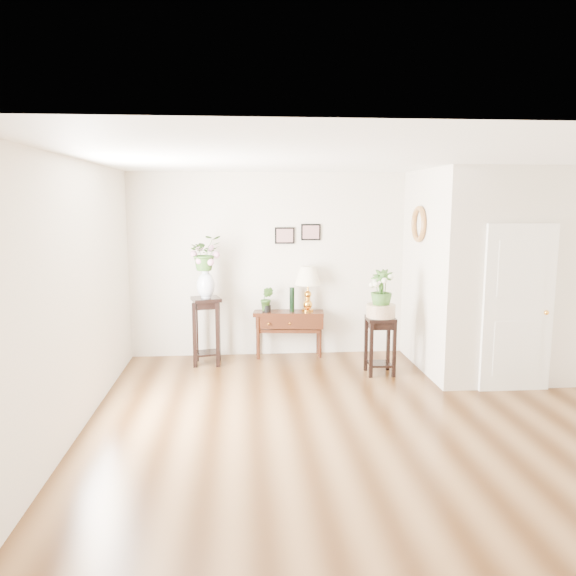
{
  "coord_description": "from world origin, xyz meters",
  "views": [
    {
      "loc": [
        -1.32,
        -5.78,
        2.36
      ],
      "look_at": [
        -0.72,
        1.3,
        1.26
      ],
      "focal_mm": 35.0,
      "sensor_mm": 36.0,
      "label": 1
    }
  ],
  "objects": [
    {
      "name": "porcelain_vase",
      "position": [
        -1.83,
        2.27,
        1.21
      ],
      "size": [
        0.3,
        0.3,
        0.44
      ],
      "primitive_type": null,
      "rotation": [
        0.0,
        0.0,
        -0.19
      ],
      "color": "silver",
      "rests_on": "plant_stand_a"
    },
    {
      "name": "art_print_left",
      "position": [
        -0.65,
        2.73,
        1.85
      ],
      "size": [
        0.3,
        0.02,
        0.25
      ],
      "primitive_type": "cube",
      "color": "black",
      "rests_on": "wall_back"
    },
    {
      "name": "wall_back",
      "position": [
        0.0,
        2.75,
        1.4
      ],
      "size": [
        6.0,
        0.02,
        2.8
      ],
      "primitive_type": "cube",
      "color": "beige",
      "rests_on": "ground"
    },
    {
      "name": "plant_stand_a",
      "position": [
        -1.83,
        2.27,
        0.49
      ],
      "size": [
        0.47,
        0.47,
        0.99
      ],
      "primitive_type": "cube",
      "rotation": [
        0.0,
        0.0,
        0.26
      ],
      "color": "black",
      "rests_on": "floor"
    },
    {
      "name": "door",
      "position": [
        2.1,
        0.78,
        1.05
      ],
      "size": [
        0.9,
        0.05,
        2.1
      ],
      "primitive_type": "cube",
      "color": "white",
      "rests_on": "floor"
    },
    {
      "name": "table_lamp",
      "position": [
        -0.31,
        2.57,
        1.06
      ],
      "size": [
        0.47,
        0.47,
        0.7
      ],
      "primitive_type": "cube",
      "rotation": [
        0.0,
        0.0,
        0.2
      ],
      "color": "orange",
      "rests_on": "console_table"
    },
    {
      "name": "floor",
      "position": [
        0.0,
        0.0,
        0.0
      ],
      "size": [
        6.0,
        5.5,
        0.02
      ],
      "primitive_type": "cube",
      "color": "brown",
      "rests_on": "ground"
    },
    {
      "name": "green_vase",
      "position": [
        -0.55,
        2.57,
        0.88
      ],
      "size": [
        0.08,
        0.08,
        0.37
      ],
      "primitive_type": "cylinder",
      "rotation": [
        0.0,
        0.0,
        -0.08
      ],
      "color": "black",
      "rests_on": "console_table"
    },
    {
      "name": "console_table",
      "position": [
        -0.6,
        2.57,
        0.35
      ],
      "size": [
        1.09,
        0.48,
        0.71
      ],
      "primitive_type": "cube",
      "rotation": [
        0.0,
        0.0,
        -0.12
      ],
      "color": "black",
      "rests_on": "floor"
    },
    {
      "name": "partition",
      "position": [
        2.1,
        1.77,
        1.4
      ],
      "size": [
        1.8,
        1.95,
        2.8
      ],
      "primitive_type": "cube",
      "color": "beige",
      "rests_on": "floor"
    },
    {
      "name": "potted_plant",
      "position": [
        -0.93,
        2.57,
        0.89
      ],
      "size": [
        0.24,
        0.22,
        0.37
      ],
      "primitive_type": "imported",
      "rotation": [
        0.0,
        0.0,
        -0.32
      ],
      "color": "#2D571E",
      "rests_on": "console_table"
    },
    {
      "name": "narcissus",
      "position": [
        0.57,
        1.59,
        1.19
      ],
      "size": [
        0.39,
        0.39,
        0.53
      ],
      "primitive_type": "imported",
      "rotation": [
        0.0,
        0.0,
        -0.43
      ],
      "color": "#2D571E",
      "rests_on": "ceramic_bowl"
    },
    {
      "name": "wall_left",
      "position": [
        -3.0,
        0.0,
        1.4
      ],
      "size": [
        0.02,
        5.5,
        2.8
      ],
      "primitive_type": "cube",
      "color": "beige",
      "rests_on": "ground"
    },
    {
      "name": "ceramic_bowl",
      "position": [
        0.57,
        1.59,
        0.88
      ],
      "size": [
        0.43,
        0.43,
        0.18
      ],
      "primitive_type": "cylinder",
      "rotation": [
        0.0,
        0.0,
        0.09
      ],
      "color": "beige",
      "rests_on": "plant_stand_b"
    },
    {
      "name": "lily_arrangement",
      "position": [
        -1.83,
        2.27,
        1.64
      ],
      "size": [
        0.57,
        0.54,
        0.51
      ],
      "primitive_type": "imported",
      "rotation": [
        0.0,
        0.0,
        0.39
      ],
      "color": "#2D571E",
      "rests_on": "porcelain_vase"
    },
    {
      "name": "wall_ornament",
      "position": [
        1.16,
        1.9,
        2.05
      ],
      "size": [
        0.07,
        0.51,
        0.51
      ],
      "primitive_type": "torus",
      "rotation": [
        0.0,
        1.57,
        0.0
      ],
      "color": "#AD7236",
      "rests_on": "partition"
    },
    {
      "name": "art_print_right",
      "position": [
        -0.25,
        2.73,
        1.9
      ],
      "size": [
        0.3,
        0.02,
        0.25
      ],
      "primitive_type": "cube",
      "color": "black",
      "rests_on": "wall_back"
    },
    {
      "name": "plant_stand_b",
      "position": [
        0.57,
        1.59,
        0.4
      ],
      "size": [
        0.39,
        0.39,
        0.8
      ],
      "primitive_type": "cube",
      "rotation": [
        0.0,
        0.0,
        -0.04
      ],
      "color": "black",
      "rests_on": "floor"
    },
    {
      "name": "wall_front",
      "position": [
        0.0,
        -2.75,
        1.4
      ],
      "size": [
        6.0,
        0.02,
        2.8
      ],
      "primitive_type": "cube",
      "color": "beige",
      "rests_on": "ground"
    },
    {
      "name": "ceiling",
      "position": [
        0.0,
        0.0,
        2.8
      ],
      "size": [
        6.0,
        5.5,
        0.02
      ],
      "primitive_type": "cube",
      "color": "white",
      "rests_on": "ground"
    }
  ]
}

